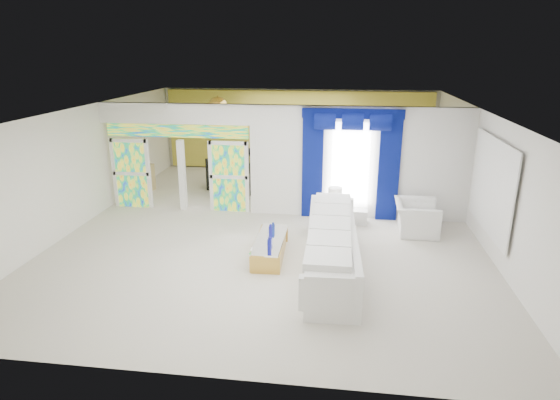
# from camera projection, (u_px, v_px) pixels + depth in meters

# --- Properties ---
(floor) EXTENTS (12.00, 12.00, 0.00)m
(floor) POSITION_uv_depth(u_px,v_px,m) (275.00, 226.00, 12.25)
(floor) COLOR #B7AF9E
(floor) RESTS_ON ground
(dividing_wall) EXTENTS (5.70, 0.18, 3.00)m
(dividing_wall) POSITION_uv_depth(u_px,v_px,m) (360.00, 163.00, 12.46)
(dividing_wall) COLOR white
(dividing_wall) RESTS_ON ground
(dividing_header) EXTENTS (4.30, 0.18, 0.55)m
(dividing_header) POSITION_uv_depth(u_px,v_px,m) (175.00, 113.00, 12.71)
(dividing_header) COLOR white
(dividing_header) RESTS_ON dividing_wall
(stained_panel_left) EXTENTS (0.95, 0.04, 2.00)m
(stained_panel_left) POSITION_uv_depth(u_px,v_px,m) (132.00, 173.00, 13.42)
(stained_panel_left) COLOR #994C3F
(stained_panel_left) RESTS_ON ground
(stained_panel_right) EXTENTS (0.95, 0.04, 2.00)m
(stained_panel_right) POSITION_uv_depth(u_px,v_px,m) (229.00, 177.00, 13.06)
(stained_panel_right) COLOR #994C3F
(stained_panel_right) RESTS_ON ground
(stained_transom) EXTENTS (4.00, 0.05, 0.35)m
(stained_transom) POSITION_uv_depth(u_px,v_px,m) (177.00, 131.00, 12.85)
(stained_transom) COLOR #994C3F
(stained_transom) RESTS_ON dividing_header
(window_pane) EXTENTS (1.00, 0.02, 2.30)m
(window_pane) POSITION_uv_depth(u_px,v_px,m) (350.00, 166.00, 12.41)
(window_pane) COLOR white
(window_pane) RESTS_ON dividing_wall
(blue_drape_left) EXTENTS (0.55, 0.10, 2.80)m
(blue_drape_left) POSITION_uv_depth(u_px,v_px,m) (312.00, 167.00, 12.52)
(blue_drape_left) COLOR #030F45
(blue_drape_left) RESTS_ON ground
(blue_drape_right) EXTENTS (0.55, 0.10, 2.80)m
(blue_drape_right) POSITION_uv_depth(u_px,v_px,m) (389.00, 169.00, 12.27)
(blue_drape_right) COLOR #030F45
(blue_drape_right) RESTS_ON ground
(blue_pelmet) EXTENTS (2.60, 0.12, 0.25)m
(blue_pelmet) POSITION_uv_depth(u_px,v_px,m) (353.00, 114.00, 11.96)
(blue_pelmet) COLOR #030F45
(blue_pelmet) RESTS_ON dividing_wall
(wall_mirror) EXTENTS (0.04, 2.70, 1.90)m
(wall_mirror) POSITION_uv_depth(u_px,v_px,m) (493.00, 186.00, 10.21)
(wall_mirror) COLOR white
(wall_mirror) RESTS_ON ground
(gold_curtains) EXTENTS (9.70, 0.12, 2.90)m
(gold_curtains) POSITION_uv_depth(u_px,v_px,m) (297.00, 131.00, 17.35)
(gold_curtains) COLOR #AFA02A
(gold_curtains) RESTS_ON ground
(white_sofa) EXTENTS (1.15, 4.55, 0.86)m
(white_sofa) POSITION_uv_depth(u_px,v_px,m) (331.00, 247.00, 9.88)
(white_sofa) COLOR silver
(white_sofa) RESTS_ON ground
(coffee_table) EXTENTS (0.68, 1.83, 0.40)m
(coffee_table) POSITION_uv_depth(u_px,v_px,m) (270.00, 248.00, 10.40)
(coffee_table) COLOR #BA903A
(coffee_table) RESTS_ON ground
(console_table) EXTENTS (1.14, 0.42, 0.37)m
(console_table) POSITION_uv_depth(u_px,v_px,m) (346.00, 216.00, 12.41)
(console_table) COLOR silver
(console_table) RESTS_ON ground
(table_lamp) EXTENTS (0.36, 0.36, 0.58)m
(table_lamp) POSITION_uv_depth(u_px,v_px,m) (335.00, 198.00, 12.30)
(table_lamp) COLOR white
(table_lamp) RESTS_ON console_table
(armchair) EXTENTS (1.10, 1.25, 0.78)m
(armchair) POSITION_uv_depth(u_px,v_px,m) (416.00, 218.00, 11.69)
(armchair) COLOR silver
(armchair) RESTS_ON ground
(grand_piano) EXTENTS (2.14, 2.46, 1.05)m
(grand_piano) POSITION_uv_depth(u_px,v_px,m) (243.00, 170.00, 15.71)
(grand_piano) COLOR black
(grand_piano) RESTS_ON ground
(piano_bench) EXTENTS (1.04, 0.65, 0.32)m
(piano_bench) POSITION_uv_depth(u_px,v_px,m) (233.00, 194.00, 14.32)
(piano_bench) COLOR black
(piano_bench) RESTS_ON ground
(tv_console) EXTENTS (0.68, 0.64, 0.86)m
(tv_console) POSITION_uv_depth(u_px,v_px,m) (143.00, 178.00, 15.14)
(tv_console) COLOR #A08350
(tv_console) RESTS_ON ground
(chandelier) EXTENTS (0.60, 0.60, 0.60)m
(chandelier) POSITION_uv_depth(u_px,v_px,m) (218.00, 106.00, 14.93)
(chandelier) COLOR gold
(chandelier) RESTS_ON ceiling
(decanters) EXTENTS (0.22, 1.09, 0.28)m
(decanters) POSITION_uv_depth(u_px,v_px,m) (270.00, 236.00, 10.26)
(decanters) COLOR navy
(decanters) RESTS_ON coffee_table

